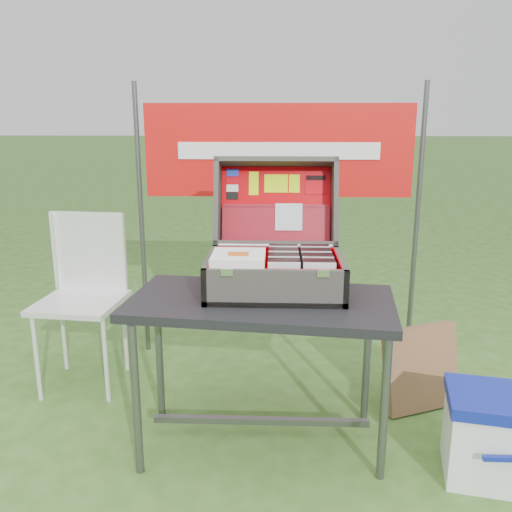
{
  "coord_description": "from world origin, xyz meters",
  "views": [
    {
      "loc": [
        -0.0,
        -2.19,
        1.5
      ],
      "look_at": [
        -0.09,
        0.1,
        0.91
      ],
      "focal_mm": 38.0,
      "sensor_mm": 36.0,
      "label": 1
    }
  ],
  "objects_px": {
    "table": "(261,374)",
    "chair": "(80,305)",
    "cooler": "(498,437)",
    "suitcase": "(275,229)",
    "cardboard_box": "(421,368)"
  },
  "relations": [
    {
      "from": "chair",
      "to": "cardboard_box",
      "type": "xyz_separation_m",
      "value": [
        1.85,
        -0.18,
        -0.26
      ]
    },
    {
      "from": "table",
      "to": "cardboard_box",
      "type": "height_order",
      "value": "table"
    },
    {
      "from": "suitcase",
      "to": "cardboard_box",
      "type": "relative_size",
      "value": 1.39
    },
    {
      "from": "cardboard_box",
      "to": "cooler",
      "type": "bearing_deg",
      "value": -95.42
    },
    {
      "from": "suitcase",
      "to": "cardboard_box",
      "type": "distance_m",
      "value": 1.12
    },
    {
      "from": "table",
      "to": "suitcase",
      "type": "xyz_separation_m",
      "value": [
        0.06,
        0.16,
        0.64
      ]
    },
    {
      "from": "cooler",
      "to": "chair",
      "type": "height_order",
      "value": "chair"
    },
    {
      "from": "table",
      "to": "chair",
      "type": "xyz_separation_m",
      "value": [
        -1.03,
        0.55,
        0.12
      ]
    },
    {
      "from": "table",
      "to": "cardboard_box",
      "type": "relative_size",
      "value": 2.61
    },
    {
      "from": "suitcase",
      "to": "cooler",
      "type": "height_order",
      "value": "suitcase"
    },
    {
      "from": "table",
      "to": "chair",
      "type": "bearing_deg",
      "value": 158.53
    },
    {
      "from": "cooler",
      "to": "suitcase",
      "type": "bearing_deg",
      "value": 170.65
    },
    {
      "from": "table",
      "to": "suitcase",
      "type": "bearing_deg",
      "value": 76.05
    },
    {
      "from": "table",
      "to": "suitcase",
      "type": "relative_size",
      "value": 1.88
    },
    {
      "from": "suitcase",
      "to": "cardboard_box",
      "type": "height_order",
      "value": "suitcase"
    }
  ]
}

